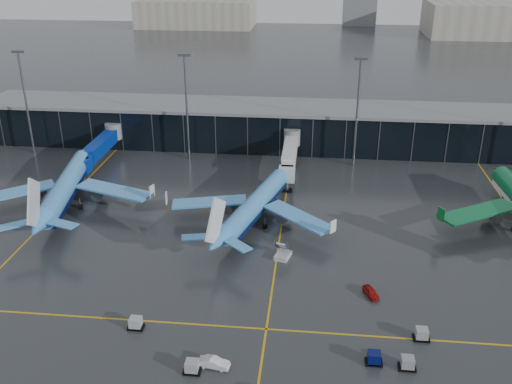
# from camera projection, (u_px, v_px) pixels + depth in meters

# --- Properties ---
(ground) EXTENTS (600.00, 600.00, 0.00)m
(ground) POSITION_uv_depth(u_px,v_px,m) (214.00, 268.00, 93.51)
(ground) COLOR #282B2D
(ground) RESTS_ON ground
(terminal_pier) EXTENTS (142.00, 17.00, 10.70)m
(terminal_pier) POSITION_uv_depth(u_px,v_px,m) (255.00, 125.00, 147.65)
(terminal_pier) COLOR black
(terminal_pier) RESTS_ON ground
(jet_bridges) EXTENTS (94.00, 27.50, 7.20)m
(jet_bridges) POSITION_uv_depth(u_px,v_px,m) (99.00, 147.00, 134.16)
(jet_bridges) COLOR #595B60
(jet_bridges) RESTS_ON ground
(flood_masts) EXTENTS (203.00, 0.50, 25.50)m
(flood_masts) POSITION_uv_depth(u_px,v_px,m) (271.00, 106.00, 132.85)
(flood_masts) COLOR #595B60
(flood_masts) RESTS_ON ground
(distant_hangars) EXTENTS (260.00, 71.00, 22.00)m
(distant_hangars) POSITION_uv_depth(u_px,v_px,m) (380.00, 16.00, 330.45)
(distant_hangars) COLOR #B2AD99
(distant_hangars) RESTS_ON ground
(taxi_lines) EXTENTS (220.00, 120.00, 0.02)m
(taxi_lines) POSITION_uv_depth(u_px,v_px,m) (279.00, 240.00, 102.16)
(taxi_lines) COLOR gold
(taxi_lines) RESTS_ON ground
(airliner_arkefly) EXTENTS (43.76, 47.99, 13.02)m
(airliner_arkefly) POSITION_uv_depth(u_px,v_px,m) (64.00, 175.00, 113.35)
(airliner_arkefly) COLOR #4496DF
(airliner_arkefly) RESTS_ON ground
(airliner_klm_near) EXTENTS (42.80, 46.13, 11.87)m
(airliner_klm_near) POSITION_uv_depth(u_px,v_px,m) (255.00, 193.00, 106.48)
(airliner_klm_near) COLOR #4293DB
(airliner_klm_near) RESTS_ON ground
(baggage_carts) EXTENTS (41.19, 15.48, 1.70)m
(baggage_carts) POSITION_uv_depth(u_px,v_px,m) (301.00, 357.00, 72.56)
(baggage_carts) COLOR black
(baggage_carts) RESTS_ON ground
(mobile_airstair) EXTENTS (2.98, 3.67, 3.45)m
(mobile_airstair) POSITION_uv_depth(u_px,v_px,m) (283.00, 254.00, 96.33)
(mobile_airstair) COLOR silver
(mobile_airstair) RESTS_ON ground
(service_van_red) EXTENTS (2.73, 3.96, 1.25)m
(service_van_red) POSITION_uv_depth(u_px,v_px,m) (371.00, 292.00, 86.08)
(service_van_red) COLOR #9B0F0B
(service_van_red) RESTS_ON ground
(service_van_white) EXTENTS (4.20, 1.93, 1.34)m
(service_van_white) POSITION_uv_depth(u_px,v_px,m) (214.00, 363.00, 71.64)
(service_van_white) COLOR silver
(service_van_white) RESTS_ON ground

